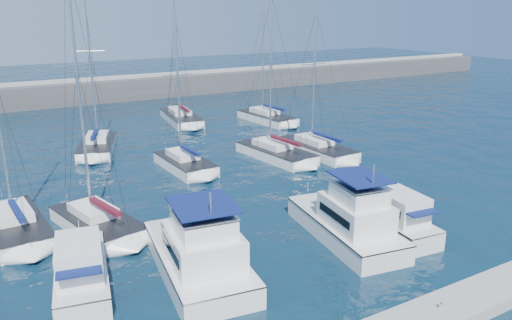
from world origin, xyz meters
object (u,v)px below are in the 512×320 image
motor_yacht_port_outer (81,272)px  sailboat_mid_a (16,225)px  sailboat_mid_c (185,164)px  sailboat_mid_d (275,153)px  sailboat_back_a (97,145)px  sailboat_back_c (267,118)px  motor_yacht_port_inner (200,255)px  sailboat_back_b (181,118)px  sailboat_mid_e (317,149)px  motor_yacht_stbd_inner (349,222)px  sailboat_mid_b (97,222)px  motor_yacht_stbd_outer (393,219)px

motor_yacht_port_outer → sailboat_mid_a: (-2.17, 8.53, -0.40)m
sailboat_mid_c → sailboat_mid_d: sailboat_mid_d is taller
sailboat_mid_c → sailboat_back_a: (-5.10, 9.63, 0.01)m
sailboat_back_c → sailboat_mid_c: bearing=-147.7°
motor_yacht_port_inner → sailboat_back_b: size_ratio=0.64×
sailboat_mid_c → sailboat_mid_e: bearing=-11.0°
sailboat_mid_c → sailboat_back_c: sailboat_back_c is taller
motor_yacht_stbd_inner → sailboat_mid_b: size_ratio=0.57×
sailboat_back_b → motor_yacht_port_inner: bearing=-103.0°
sailboat_mid_b → sailboat_back_c: sailboat_mid_b is taller
motor_yacht_stbd_inner → sailboat_mid_a: 20.19m
motor_yacht_port_outer → motor_yacht_stbd_inner: (14.81, -2.36, 0.19)m
sailboat_mid_e → sailboat_back_b: (-5.95, 19.41, 0.01)m
motor_yacht_port_inner → sailboat_mid_e: 24.01m
sailboat_mid_a → sailboat_back_b: (20.49, 24.23, -0.03)m
sailboat_mid_a → sailboat_back_c: 35.17m
sailboat_mid_b → sailboat_back_c: bearing=26.6°
motor_yacht_stbd_outer → sailboat_back_a: bearing=117.9°
motor_yacht_port_outer → sailboat_mid_c: (11.62, 15.19, -0.43)m
motor_yacht_stbd_outer → sailboat_mid_c: sailboat_mid_c is taller
sailboat_mid_e → sailboat_back_b: sailboat_back_b is taller
sailboat_back_b → sailboat_back_c: 10.40m
motor_yacht_port_inner → sailboat_mid_c: 17.94m
sailboat_mid_d → sailboat_back_b: 18.72m
motor_yacht_port_inner → sailboat_back_a: 26.52m
motor_yacht_port_inner → motor_yacht_stbd_inner: same height
motor_yacht_port_inner → motor_yacht_stbd_inner: size_ratio=1.03×
motor_yacht_stbd_outer → sailboat_mid_d: bearing=88.0°
motor_yacht_stbd_outer → sailboat_mid_a: (-19.92, 11.53, -0.40)m
motor_yacht_port_inner → sailboat_back_a: bearing=95.6°
sailboat_back_b → motor_yacht_stbd_inner: bearing=-88.4°
sailboat_mid_a → motor_yacht_port_inner: bearing=-57.6°
motor_yacht_stbd_outer → sailboat_mid_b: bearing=154.5°
motor_yacht_port_outer → sailboat_back_b: 37.54m
sailboat_mid_b → sailboat_mid_c: 12.81m
sailboat_mid_b → sailboat_back_b: 30.82m
motor_yacht_port_inner → sailboat_mid_a: bearing=134.8°
motor_yacht_stbd_outer → sailboat_mid_b: (-15.50, 9.46, -0.39)m
motor_yacht_port_outer → sailboat_back_a: size_ratio=0.50×
motor_yacht_stbd_outer → sailboat_mid_a: sailboat_mid_a is taller
motor_yacht_stbd_outer → sailboat_mid_e: bearing=74.1°
sailboat_mid_d → sailboat_back_b: (-1.78, 18.63, -0.00)m
motor_yacht_port_outer → sailboat_mid_c: bearing=63.1°
motor_yacht_stbd_outer → sailboat_mid_b: 18.16m
sailboat_mid_c → sailboat_back_a: sailboat_back_a is taller
sailboat_back_a → sailboat_mid_c: bearing=-43.3°
sailboat_mid_b → sailboat_mid_e: 23.08m
motor_yacht_stbd_outer → sailboat_mid_d: sailboat_mid_d is taller
motor_yacht_port_outer → motor_yacht_port_inner: (5.55, -1.68, 0.19)m
sailboat_mid_d → sailboat_back_a: size_ratio=0.97×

